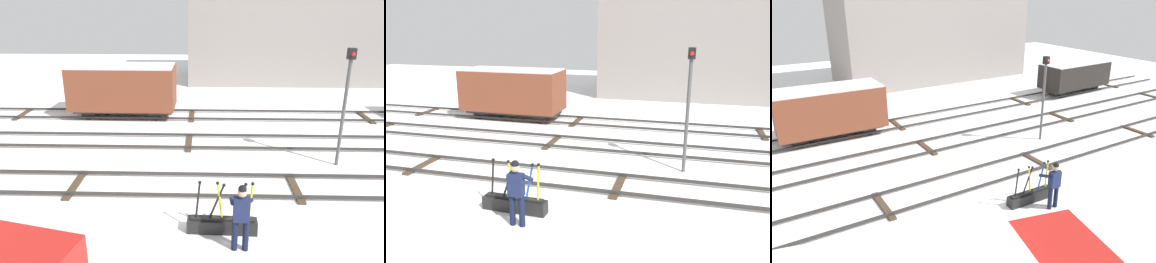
# 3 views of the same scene
# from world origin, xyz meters

# --- Properties ---
(ground_plane) EXTENTS (60.00, 60.00, 0.00)m
(ground_plane) POSITION_xyz_m (0.00, 0.00, 0.00)
(ground_plane) COLOR white
(track_main_line) EXTENTS (44.00, 1.94, 0.18)m
(track_main_line) POSITION_xyz_m (0.00, 0.00, 0.11)
(track_main_line) COLOR #2D2B28
(track_main_line) RESTS_ON ground_plane
(track_siding_near) EXTENTS (44.00, 1.94, 0.18)m
(track_siding_near) POSITION_xyz_m (0.00, 3.84, 0.11)
(track_siding_near) COLOR #2D2B28
(track_siding_near) RESTS_ON ground_plane
(track_siding_far) EXTENTS (44.00, 1.94, 0.18)m
(track_siding_far) POSITION_xyz_m (0.00, 7.61, 0.11)
(track_siding_far) COLOR #2D2B28
(track_siding_far) RESTS_ON ground_plane
(switch_lever_frame) EXTENTS (1.81, 0.41, 1.45)m
(switch_lever_frame) POSITION_xyz_m (1.10, -2.36, 0.25)
(switch_lever_frame) COLOR black
(switch_lever_frame) RESTS_ON ground_plane
(rail_worker) EXTENTS (0.54, 0.66, 1.73)m
(rail_worker) POSITION_xyz_m (1.50, -3.05, 0.98)
(rail_worker) COLOR #111831
(rail_worker) RESTS_ON ground_plane
(signal_post) EXTENTS (0.24, 0.32, 4.18)m
(signal_post) POSITION_xyz_m (5.44, 1.89, 2.53)
(signal_post) COLOR #4C4C4C
(signal_post) RESTS_ON ground_plane
(apartment_building) EXTENTS (15.50, 6.70, 8.87)m
(apartment_building) POSITION_xyz_m (7.12, 17.66, 4.44)
(apartment_building) COLOR gray
(apartment_building) RESTS_ON ground_plane
(freight_car_near_switch) EXTENTS (5.36, 2.32, 2.18)m
(freight_car_near_switch) POSITION_xyz_m (13.78, 7.61, 1.27)
(freight_car_near_switch) COLOR #2D2B28
(freight_car_near_switch) RESTS_ON ground_plane
(freight_car_far_end) EXTENTS (5.21, 2.31, 2.61)m
(freight_car_far_end) POSITION_xyz_m (-3.45, 7.61, 1.49)
(freight_car_far_end) COLOR #2D2B28
(freight_car_far_end) RESTS_ON ground_plane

